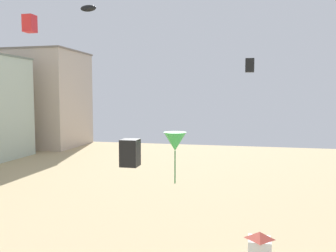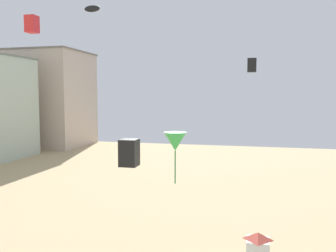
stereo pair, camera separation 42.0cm
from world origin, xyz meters
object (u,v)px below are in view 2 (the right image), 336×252
Objects in this scene: lifeguard_stand at (258,246)px; kite_black_box_2 at (129,153)px; kite_red_box at (32,24)px; kite_black_parafoil at (92,9)px; kite_black_box at (252,65)px; kite_green_delta at (175,142)px.

kite_black_box_2 is (-6.98, 0.89, 4.26)m from lifeguard_stand.
lifeguard_stand is at bearing -7.27° from kite_black_box_2.
kite_red_box is 0.60× the size of kite_black_parafoil.
kite_red_box is 1.10× the size of kite_black_box.
kite_red_box is 0.86× the size of kite_black_box_2.
kite_red_box is 19.38m from kite_black_parafoil.
kite_black_parafoil is (-20.61, 24.92, 18.49)m from lifeguard_stand.
kite_black_parafoil is at bearing 150.57° from kite_black_box.
kite_black_box is 0.78× the size of kite_black_box_2.
lifeguard_stand is at bearing -50.41° from kite_black_parafoil.
kite_black_parafoil is (-20.04, 11.31, 8.50)m from kite_black_box.
kite_red_box is (-16.88, 6.76, 12.84)m from lifeguard_stand.
lifeguard_stand is 0.75× the size of kite_green_delta.
kite_black_box is 0.55× the size of kite_black_parafoil.
lifeguard_stand is at bearing -87.62° from kite_black_box.
kite_black_box is 15.36m from kite_black_box_2.
kite_red_box reaches higher than lifeguard_stand.
lifeguard_stand is at bearing -21.83° from kite_red_box.
kite_black_box is (16.31, 6.86, -2.85)m from kite_red_box.
kite_black_box reaches higher than kite_black_box_2.
kite_green_delta is at bearing -9.46° from kite_red_box.
lifeguard_stand is 16.90m from kite_black_box.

